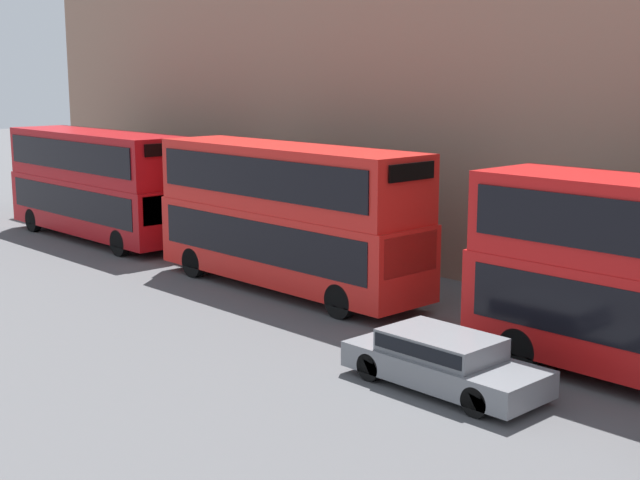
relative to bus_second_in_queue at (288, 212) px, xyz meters
name	(u,v)px	position (x,y,z in m)	size (l,w,h in m)	color
bus_second_in_queue	(288,212)	(0.00, 0.00, 0.00)	(2.59, 10.20, 4.56)	red
bus_third_in_queue	(97,181)	(0.00, 11.78, -0.08)	(2.59, 10.31, 4.40)	#A80F14
car_hatchback	(443,359)	(-3.40, -8.99, -1.85)	(1.82, 4.56, 1.22)	slate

